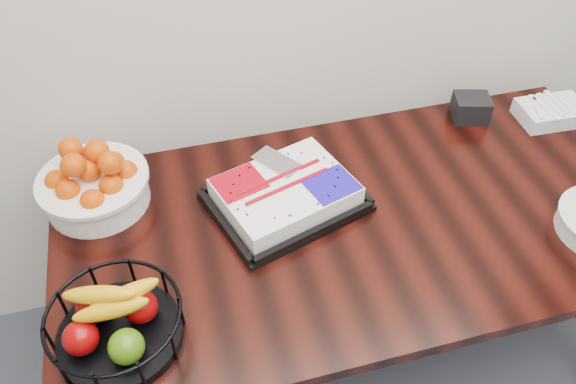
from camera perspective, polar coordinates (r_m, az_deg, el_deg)
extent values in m
cube|color=black|center=(1.69, 7.73, -2.83)|extent=(1.80, 0.90, 0.04)
cylinder|color=black|center=(2.15, -18.01, -6.64)|extent=(0.07, 0.07, 0.71)
cylinder|color=black|center=(2.52, 21.50, 1.20)|extent=(0.07, 0.07, 0.71)
cube|color=black|center=(1.68, -0.27, -1.02)|extent=(0.51, 0.45, 0.02)
cube|color=white|center=(1.65, -0.27, 0.00)|extent=(0.44, 0.38, 0.07)
cube|color=#980313|center=(1.66, -4.66, 1.88)|extent=(0.17, 0.16, 0.00)
cube|color=#1A0E9D|center=(1.60, 4.28, -0.20)|extent=(0.17, 0.16, 0.00)
cube|color=silver|center=(1.70, -0.18, 3.15)|extent=(0.15, 0.16, 0.00)
cylinder|color=white|center=(1.76, -18.92, 0.21)|extent=(0.30, 0.30, 0.10)
cylinder|color=white|center=(1.73, -19.25, 1.24)|extent=(0.33, 0.33, 0.01)
cylinder|color=black|center=(1.46, -16.63, -13.76)|extent=(0.30, 0.30, 0.03)
torus|color=black|center=(1.38, -17.40, -11.79)|extent=(0.32, 0.32, 0.01)
cube|color=silver|center=(2.19, 25.21, 7.33)|extent=(0.24, 0.16, 0.06)
cube|color=black|center=(2.09, 18.06, 8.13)|extent=(0.14, 0.13, 0.09)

